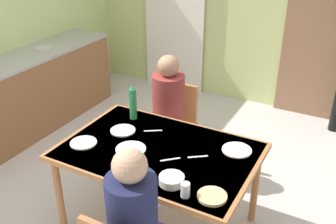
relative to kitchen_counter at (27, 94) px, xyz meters
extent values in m
plane|color=beige|center=(1.73, -0.49, -0.45)|extent=(6.56, 6.56, 0.00)
cube|color=#C4D485|center=(1.73, 2.03, 0.88)|extent=(4.32, 0.10, 2.65)
cube|color=#C2D488|center=(-0.33, 0.14, 0.88)|extent=(0.10, 3.78, 2.65)
cube|color=#8D6448|center=(2.84, 1.95, 0.55)|extent=(0.80, 0.05, 2.00)
cube|color=white|center=(0.93, 1.93, 0.66)|extent=(0.90, 0.03, 2.23)
cube|color=brown|center=(0.00, 0.00, -0.02)|extent=(0.60, 2.41, 0.87)
cube|color=#9E9E99|center=(0.00, 0.00, 0.43)|extent=(0.61, 2.46, 0.03)
cylinder|color=#B7B7BC|center=(0.00, 0.36, 0.45)|extent=(0.21, 0.21, 0.01)
cube|color=#A4693B|center=(2.18, -0.71, 0.27)|extent=(1.46, 0.99, 0.04)
cube|color=#E9AB9A|center=(2.18, -0.71, 0.29)|extent=(1.40, 0.95, 0.00)
cylinder|color=#A4693B|center=(1.52, -1.14, -0.10)|extent=(0.06, 0.06, 0.70)
cylinder|color=#A4693B|center=(1.52, -0.29, -0.10)|extent=(0.06, 0.06, 0.70)
cylinder|color=#A4693B|center=(2.84, -0.29, -0.10)|extent=(0.06, 0.06, 0.70)
cube|color=#A4693B|center=(1.87, 0.06, 0.00)|extent=(0.40, 0.40, 0.04)
cube|color=#A4693B|center=(1.87, 0.24, 0.21)|extent=(0.38, 0.04, 0.42)
cylinder|color=#A4693B|center=(2.04, -0.11, -0.25)|extent=(0.04, 0.04, 0.41)
cylinder|color=#A4693B|center=(1.70, -0.11, -0.25)|extent=(0.04, 0.04, 0.41)
cylinder|color=#A4693B|center=(2.04, 0.23, -0.25)|extent=(0.04, 0.04, 0.41)
cylinder|color=#A4693B|center=(1.70, 0.23, -0.25)|extent=(0.04, 0.04, 0.41)
cylinder|color=#1E2347|center=(2.41, -1.44, 0.32)|extent=(0.30, 0.30, 0.52)
sphere|color=tan|center=(2.41, -1.44, 0.67)|extent=(0.20, 0.20, 0.20)
cube|color=maroon|center=(1.87, -0.10, 0.06)|extent=(0.30, 0.22, 0.12)
cylinder|color=maroon|center=(1.87, 0.01, 0.32)|extent=(0.30, 0.30, 0.52)
sphere|color=#A87A5B|center=(1.87, 0.01, 0.67)|extent=(0.20, 0.20, 0.20)
cylinder|color=#298448|center=(1.74, -0.38, 0.43)|extent=(0.06, 0.06, 0.28)
cone|color=#2E813C|center=(1.74, -0.38, 0.59)|extent=(0.04, 0.04, 0.04)
cylinder|color=white|center=(2.45, -1.03, 0.32)|extent=(0.17, 0.17, 0.05)
cylinder|color=white|center=(1.62, -0.91, 0.30)|extent=(0.21, 0.21, 0.01)
cylinder|color=white|center=(2.70, -0.45, 0.30)|extent=(0.22, 0.22, 0.01)
cylinder|color=white|center=(1.99, -0.82, 0.30)|extent=(0.23, 0.23, 0.01)
cylinder|color=white|center=(1.78, -0.61, 0.30)|extent=(0.20, 0.20, 0.01)
cylinder|color=silver|center=(2.59, -1.11, 0.34)|extent=(0.06, 0.06, 0.10)
cylinder|color=#DBB77A|center=(2.74, -1.04, 0.30)|extent=(0.19, 0.19, 0.02)
cube|color=silver|center=(2.00, -0.49, 0.30)|extent=(0.13, 0.10, 0.00)
cube|color=silver|center=(2.48, -0.66, 0.30)|extent=(0.13, 0.10, 0.00)
cube|color=silver|center=(2.32, -0.79, 0.30)|extent=(0.12, 0.11, 0.00)
camera|label=1|loc=(3.42, -2.86, 1.88)|focal=41.65mm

